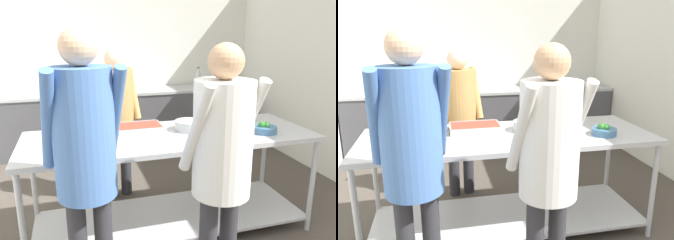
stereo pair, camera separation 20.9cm
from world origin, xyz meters
The scene contains 13 objects.
wall_rear centered at (0.00, 4.33, 1.32)m, with size 4.22×0.06×2.65m.
wall_right centered at (2.08, 2.16, 1.32)m, with size 0.06×4.45×2.65m.
back_counter centered at (0.00, 3.96, 0.45)m, with size 4.06×0.65×0.89m.
serving_counter centered at (-0.13, 1.56, 0.61)m, with size 2.45×0.86×0.90m.
serving_tray_roast centered at (-0.83, 1.65, 0.92)m, with size 0.37×0.32×0.05m.
serving_tray_vegetables centered at (-0.39, 1.74, 0.92)m, with size 0.44×0.28×0.05m.
sauce_pan centered at (0.06, 1.64, 0.94)m, with size 0.39×0.25×0.09m.
plate_stack centered at (0.40, 1.68, 0.92)m, with size 0.23×0.23×0.04m.
broccoli_bowl centered at (0.66, 1.38, 0.93)m, with size 0.21×0.21×0.10m.
guest_serving_left centered at (-0.07, 0.71, 1.04)m, with size 0.50×0.40×1.68m.
guest_serving_right centered at (-0.86, 0.84, 1.10)m, with size 0.49×0.41×1.77m.
cook_behind_counter centered at (-0.49, 2.34, 0.97)m, with size 0.50×0.38×1.58m.
water_bottle centered at (1.07, 3.98, 1.03)m, with size 0.08×0.08×0.31m.
Camera 1 is at (-0.91, -0.98, 1.72)m, focal length 35.00 mm.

